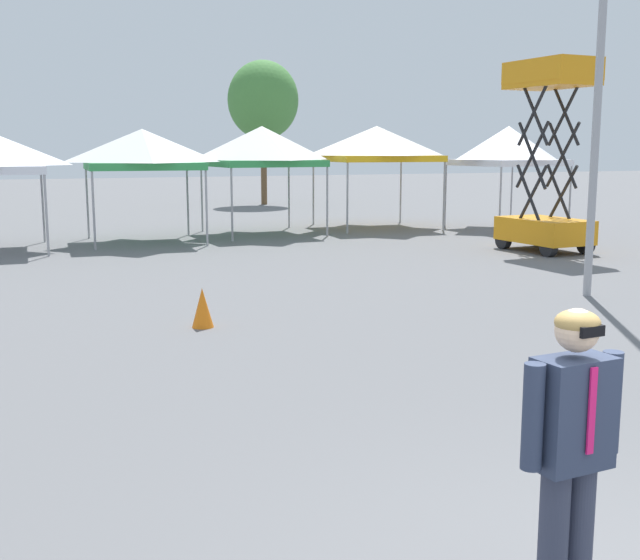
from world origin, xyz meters
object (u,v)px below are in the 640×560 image
object	(u,v)px
canopy_tent_center	(143,149)
scissor_lift	(546,197)
traffic_cone_lot_center	(202,308)
canopy_tent_far_left	(262,146)
person_foreground	(571,446)
tree_behind_tents_left	(263,100)
canopy_tent_behind_center	(377,144)
canopy_tent_left_of_center	(508,146)

from	to	relation	value
canopy_tent_center	scissor_lift	size ratio (longest dim) A/B	0.68
traffic_cone_lot_center	canopy_tent_center	bearing A→B (deg)	83.77
scissor_lift	canopy_tent_far_left	bearing A→B (deg)	127.84
person_foreground	tree_behind_tents_left	xyz separation A→B (m)	(9.22, 32.31, 3.76)
canopy_tent_far_left	traffic_cone_lot_center	bearing A→B (deg)	-112.55
canopy_tent_behind_center	traffic_cone_lot_center	size ratio (longest dim) A/B	6.28
canopy_tent_center	tree_behind_tents_left	distance (m)	15.57
traffic_cone_lot_center	canopy_tent_behind_center	bearing A→B (deg)	53.82
traffic_cone_lot_center	person_foreground	bearing A→B (deg)	-90.17
canopy_tent_center	canopy_tent_left_of_center	size ratio (longest dim) A/B	0.98
canopy_tent_left_of_center	person_foreground	distance (m)	22.68
canopy_tent_center	canopy_tent_behind_center	size ratio (longest dim) A/B	0.88
tree_behind_tents_left	traffic_cone_lot_center	xyz separation A→B (m)	(-9.20, -24.34, -4.50)
canopy_tent_center	person_foreground	distance (m)	19.22
person_foreground	tree_behind_tents_left	size ratio (longest dim) A/B	0.27
scissor_lift	traffic_cone_lot_center	bearing A→B (deg)	-153.18
traffic_cone_lot_center	tree_behind_tents_left	bearing A→B (deg)	69.30
canopy_tent_far_left	tree_behind_tents_left	xyz separation A→B (m)	(4.24, 12.39, 2.13)
tree_behind_tents_left	canopy_tent_far_left	bearing A→B (deg)	-108.88
person_foreground	canopy_tent_far_left	bearing A→B (deg)	75.95
canopy_tent_center	scissor_lift	xyz separation A→B (m)	(9.01, -5.98, -1.19)
canopy_tent_left_of_center	traffic_cone_lot_center	bearing A→B (deg)	-140.77
canopy_tent_far_left	canopy_tent_left_of_center	distance (m)	8.10
canopy_tent_left_of_center	traffic_cone_lot_center	size ratio (longest dim) A/B	5.66
canopy_tent_center	canopy_tent_left_of_center	world-z (taller)	canopy_tent_left_of_center
person_foreground	traffic_cone_lot_center	xyz separation A→B (m)	(0.02, 7.97, -0.74)
canopy_tent_far_left	tree_behind_tents_left	distance (m)	13.27
scissor_lift	traffic_cone_lot_center	distance (m)	11.51
canopy_tent_left_of_center	tree_behind_tents_left	distance (m)	14.43
canopy_tent_left_of_center	traffic_cone_lot_center	distance (m)	16.88
canopy_tent_center	canopy_tent_left_of_center	xyz separation A→B (m)	(11.72, -0.59, 0.10)
canopy_tent_far_left	traffic_cone_lot_center	distance (m)	13.15
canopy_tent_far_left	person_foreground	size ratio (longest dim) A/B	1.84
canopy_tent_center	canopy_tent_far_left	size ratio (longest dim) A/B	0.99
tree_behind_tents_left	canopy_tent_center	bearing A→B (deg)	-121.19
canopy_tent_behind_center	scissor_lift	bearing A→B (deg)	-81.07
person_foreground	tree_behind_tents_left	bearing A→B (deg)	74.07
canopy_tent_left_of_center	scissor_lift	world-z (taller)	scissor_lift
scissor_lift	tree_behind_tents_left	size ratio (longest dim) A/B	0.72
canopy_tent_center	person_foreground	size ratio (longest dim) A/B	1.82
canopy_tent_behind_center	person_foreground	size ratio (longest dim) A/B	2.07
canopy_tent_behind_center	canopy_tent_center	bearing A→B (deg)	-170.82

